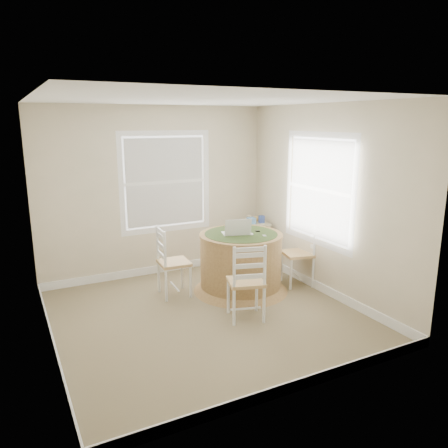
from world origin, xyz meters
TOP-DOWN VIEW (x-y plane):
  - room at (0.17, 0.16)m, footprint 3.64×3.64m
  - round_table at (0.80, 0.54)m, footprint 1.34×1.34m
  - chair_left at (-0.10, 0.81)m, footprint 0.43×0.44m
  - chair_near at (0.41, -0.28)m, footprint 0.52×0.50m
  - chair_right at (1.66, 0.37)m, footprint 0.48×0.50m
  - laptop at (0.72, 0.54)m, footprint 0.44×0.41m
  - mouse at (0.89, 0.44)m, footprint 0.10×0.12m
  - phone at (1.02, 0.29)m, footprint 0.07×0.10m
  - keys at (1.06, 0.53)m, footprint 0.07×0.07m
  - corner_chest at (1.57, 1.49)m, footprint 0.47×0.60m
  - tissue_box at (1.48, 1.41)m, footprint 0.13×0.13m
  - box_yellow at (1.62, 1.56)m, footprint 0.16×0.12m
  - box_blue at (1.65, 1.38)m, footprint 0.09×0.09m
  - cup_cream at (1.56, 1.61)m, footprint 0.07×0.07m

SIDE VIEW (x-z plane):
  - corner_chest at x=1.57m, z-range 0.00..0.73m
  - round_table at x=0.80m, z-range 0.03..0.87m
  - chair_left at x=-0.10m, z-range 0.00..0.95m
  - chair_near at x=0.41m, z-range 0.00..0.95m
  - chair_right at x=1.66m, z-range 0.00..0.95m
  - box_yellow at x=1.62m, z-range 0.73..0.79m
  - cup_cream at x=1.56m, z-range 0.73..0.82m
  - tissue_box at x=1.48m, z-range 0.73..0.83m
  - box_blue at x=1.65m, z-range 0.73..0.85m
  - phone at x=1.02m, z-range 0.83..0.84m
  - keys at x=1.06m, z-range 0.83..0.85m
  - mouse at x=0.89m, z-range 0.83..0.86m
  - laptop at x=0.72m, z-range 0.74..1.00m
  - room at x=0.17m, z-range -0.02..2.62m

